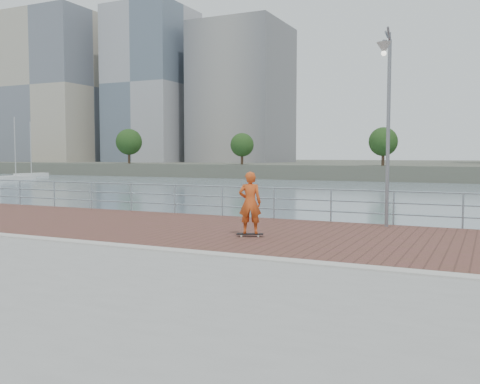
% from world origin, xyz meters
% --- Properties ---
extents(water, '(400.00, 400.00, 0.00)m').
position_xyz_m(water, '(0.00, 0.00, -2.00)').
color(water, slate).
rests_on(water, ground).
extents(seawall, '(40.00, 24.00, 2.00)m').
position_xyz_m(seawall, '(0.00, -5.00, -1.00)').
color(seawall, gray).
rests_on(seawall, ground).
extents(brick_lane, '(40.00, 6.80, 0.02)m').
position_xyz_m(brick_lane, '(0.00, 3.60, 0.01)').
color(brick_lane, brown).
rests_on(brick_lane, seawall).
extents(curb, '(40.00, 0.40, 0.06)m').
position_xyz_m(curb, '(0.00, 0.00, 0.03)').
color(curb, '#B7B5AD').
rests_on(curb, seawall).
extents(far_shore, '(320.00, 95.00, 2.50)m').
position_xyz_m(far_shore, '(0.00, 122.50, -0.75)').
color(far_shore, '#4C5142').
rests_on(far_shore, ground).
extents(guardrail, '(39.06, 0.06, 1.13)m').
position_xyz_m(guardrail, '(0.00, 7.00, 0.69)').
color(guardrail, '#8C9EA8').
rests_on(guardrail, brick_lane).
extents(street_lamp, '(0.42, 1.23, 5.81)m').
position_xyz_m(street_lamp, '(2.95, 6.07, 4.13)').
color(street_lamp, gray).
rests_on(street_lamp, brick_lane).
extents(skateboard, '(0.75, 0.43, 0.08)m').
position_xyz_m(skateboard, '(-0.08, 2.80, 0.09)').
color(skateboard, black).
rests_on(skateboard, brick_lane).
extents(skateboarder, '(0.72, 0.60, 1.70)m').
position_xyz_m(skateboarder, '(-0.08, 2.80, 0.96)').
color(skateboarder, '#D04E1B').
rests_on(skateboarder, skateboard).
extents(shoreline_trees, '(110.19, 5.20, 6.93)m').
position_xyz_m(shoreline_trees, '(-7.93, 77.00, 4.53)').
color(shoreline_trees, '#473323').
rests_on(shoreline_trees, far_shore).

